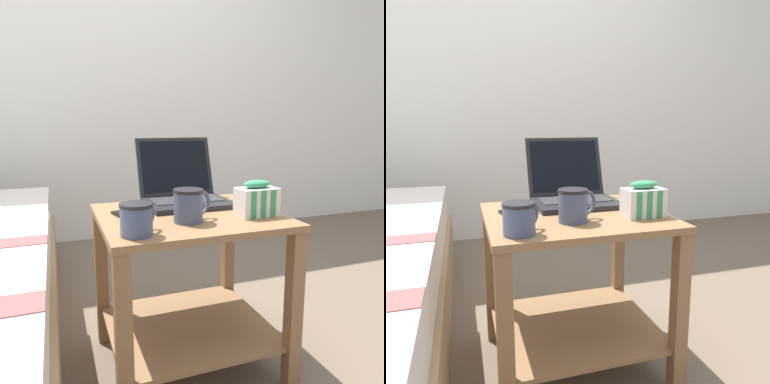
# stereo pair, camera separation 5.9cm
# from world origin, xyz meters

# --- Properties ---
(ground_plane) EXTENTS (8.00, 8.00, 0.00)m
(ground_plane) POSITION_xyz_m (0.00, 0.00, 0.00)
(ground_plane) COLOR brown
(back_wall) EXTENTS (8.00, 0.05, 2.50)m
(back_wall) POSITION_xyz_m (0.00, 1.62, 1.25)
(back_wall) COLOR silver
(back_wall) RESTS_ON ground_plane
(bedside_table) EXTENTS (0.59, 0.53, 0.55)m
(bedside_table) POSITION_xyz_m (0.00, 0.00, 0.35)
(bedside_table) COLOR olive
(bedside_table) RESTS_ON ground_plane
(laptop) EXTENTS (0.30, 0.31, 0.24)m
(laptop) POSITION_xyz_m (0.04, 0.17, 0.60)
(laptop) COLOR black
(laptop) RESTS_ON bedside_table
(mug_front_left) EXTENTS (0.11, 0.10, 0.09)m
(mug_front_left) POSITION_xyz_m (-0.21, -0.18, 0.60)
(mug_front_left) COLOR #3F4C6B
(mug_front_left) RESTS_ON bedside_table
(mug_front_right) EXTENTS (0.13, 0.09, 0.10)m
(mug_front_right) POSITION_xyz_m (-0.03, -0.10, 0.60)
(mug_front_right) COLOR #3F4C6B
(mug_front_right) RESTS_ON bedside_table
(snack_bag) EXTENTS (0.13, 0.09, 0.12)m
(snack_bag) POSITION_xyz_m (0.20, -0.10, 0.60)
(snack_bag) COLOR silver
(snack_bag) RESTS_ON bedside_table
(cell_phone) EXTENTS (0.10, 0.15, 0.01)m
(cell_phone) POSITION_xyz_m (-0.19, 0.03, 0.55)
(cell_phone) COLOR black
(cell_phone) RESTS_ON bedside_table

